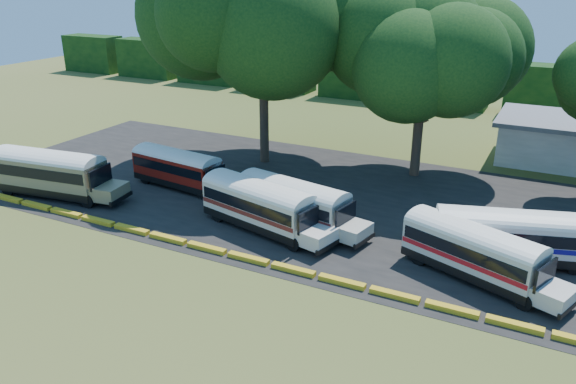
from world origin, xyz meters
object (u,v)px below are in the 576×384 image
at_px(bus_white_red, 475,249).
at_px(tree_west, 262,8).
at_px(bus_cream_west, 261,203).
at_px(bus_red, 179,166).
at_px(bus_beige, 51,171).

xyz_separation_m(bus_white_red, tree_west, (-20.61, 12.96, 11.52)).
bearing_deg(bus_white_red, bus_cream_west, -159.94).
bearing_deg(bus_white_red, tree_west, 168.77).
bearing_deg(bus_red, bus_white_red, -3.24).
height_order(bus_red, tree_west, tree_west).
bearing_deg(bus_cream_west, bus_red, 171.51).
height_order(bus_red, bus_white_red, bus_white_red).
xyz_separation_m(bus_beige, bus_cream_west, (17.17, 1.95, -0.18)).
bearing_deg(tree_west, bus_beige, -125.16).
bearing_deg(bus_beige, bus_white_red, -4.24).
bearing_deg(bus_red, tree_west, 78.82).
bearing_deg(bus_cream_west, bus_beige, -159.97).
xyz_separation_m(bus_beige, bus_red, (7.50, 5.87, -0.30)).
height_order(bus_cream_west, bus_white_red, bus_cream_west).
xyz_separation_m(bus_cream_west, bus_white_red, (13.80, -0.21, -0.10)).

